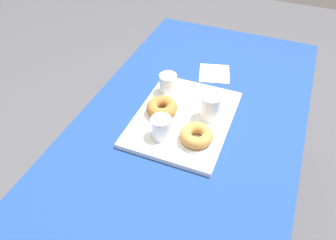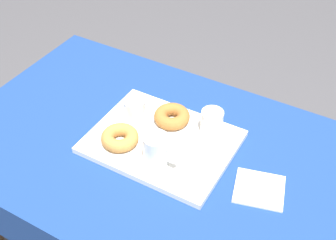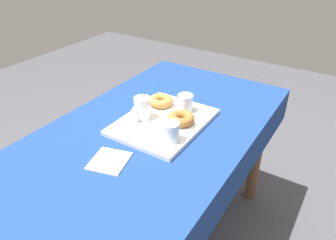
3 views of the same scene
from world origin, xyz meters
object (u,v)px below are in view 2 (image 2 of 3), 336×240
at_px(tea_mug_left, 157,151).
at_px(donut_plate_right, 120,143).
at_px(serving_tray, 162,142).
at_px(water_glass_near, 135,111).
at_px(sugar_donut_right, 120,138).
at_px(sugar_donut_left, 172,116).
at_px(water_glass_far, 212,123).
at_px(dining_table, 172,176).
at_px(donut_plate_left, 172,122).
at_px(paper_napkin, 260,189).

xyz_separation_m(tea_mug_left, donut_plate_right, (-0.13, 0.01, -0.04)).
distance_m(serving_tray, water_glass_near, 0.13).
height_order(tea_mug_left, sugar_donut_right, tea_mug_left).
distance_m(water_glass_near, sugar_donut_left, 0.12).
bearing_deg(water_glass_far, dining_table, -116.65).
xyz_separation_m(sugar_donut_left, sugar_donut_right, (-0.09, -0.16, -0.00)).
height_order(dining_table, water_glass_near, water_glass_near).
bearing_deg(sugar_donut_right, water_glass_far, 41.23).
height_order(donut_plate_left, sugar_donut_right, sugar_donut_right).
distance_m(serving_tray, sugar_donut_right, 0.13).
bearing_deg(water_glass_far, sugar_donut_left, -167.98).
bearing_deg(sugar_donut_left, dining_table, -59.91).
bearing_deg(dining_table, donut_plate_right, -159.02).
relative_size(water_glass_far, paper_napkin, 0.58).
xyz_separation_m(serving_tray, tea_mug_left, (0.03, -0.09, 0.05)).
bearing_deg(sugar_donut_left, water_glass_near, -158.54).
distance_m(water_glass_far, donut_plate_left, 0.13).
distance_m(dining_table, tea_mug_left, 0.18).
xyz_separation_m(water_glass_far, sugar_donut_left, (-0.13, -0.03, -0.01)).
height_order(serving_tray, paper_napkin, serving_tray).
xyz_separation_m(tea_mug_left, donut_plate_left, (-0.04, 0.17, -0.04)).
bearing_deg(tea_mug_left, sugar_donut_right, 176.87).
distance_m(water_glass_far, donut_plate_right, 0.29).
bearing_deg(donut_plate_left, donut_plate_right, -118.78).
bearing_deg(serving_tray, paper_napkin, -3.49).
relative_size(sugar_donut_right, paper_napkin, 0.84).
bearing_deg(sugar_donut_left, donut_plate_left, 0.00).
bearing_deg(serving_tray, sugar_donut_left, 97.32).
distance_m(donut_plate_left, paper_napkin, 0.35).
bearing_deg(tea_mug_left, dining_table, 76.28).
bearing_deg(tea_mug_left, serving_tray, 111.39).
relative_size(water_glass_far, sugar_donut_right, 0.69).
relative_size(serving_tray, water_glass_near, 5.48).
bearing_deg(sugar_donut_right, serving_tray, 38.95).
bearing_deg(sugar_donut_right, dining_table, 20.98).
height_order(serving_tray, sugar_donut_right, sugar_donut_right).
distance_m(water_glass_near, paper_napkin, 0.46).
bearing_deg(donut_plate_left, dining_table, -59.91).
relative_size(serving_tray, water_glass_far, 5.48).
distance_m(water_glass_near, donut_plate_left, 0.12).
relative_size(water_glass_far, sugar_donut_left, 0.69).
bearing_deg(serving_tray, sugar_donut_right, -141.05).
bearing_deg(tea_mug_left, donut_plate_left, 104.83).
xyz_separation_m(donut_plate_right, paper_napkin, (0.43, 0.06, -0.02)).
relative_size(water_glass_far, donut_plate_right, 0.66).
relative_size(water_glass_near, sugar_donut_left, 0.69).
xyz_separation_m(sugar_donut_right, paper_napkin, (0.43, 0.06, -0.04)).
bearing_deg(paper_napkin, sugar_donut_right, -172.01).
height_order(donut_plate_right, paper_napkin, donut_plate_right).
height_order(dining_table, donut_plate_left, donut_plate_left).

